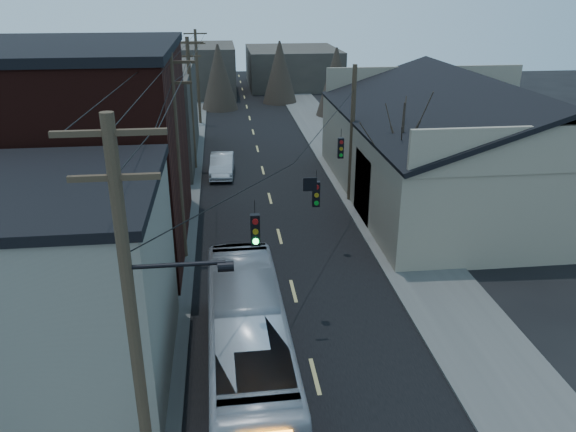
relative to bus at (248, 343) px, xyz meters
The scene contains 13 objects.
road_surface 22.06m from the bus, 84.00° to the left, with size 9.00×110.00×0.02m, color black.
sidewalk_left 22.33m from the bus, 100.87° to the left, with size 4.00×110.00×0.12m, color #474744.
sidewalk_right 23.63m from the bus, 68.09° to the left, with size 4.00×110.00×0.12m, color #474744.
building_clapboard 7.04m from the bus, behind, with size 8.00×8.00×7.00m, color slate.
building_brick 14.58m from the bus, 122.94° to the left, with size 10.00×12.00×10.00m, color black.
building_left_far 28.86m from the bus, 104.48° to the left, with size 9.00×14.00×7.00m, color #332E29.
warehouse 22.81m from the bus, 47.82° to the left, with size 16.16×20.60×7.73m.
building_far_left 57.02m from the bus, 93.72° to the left, with size 10.00×12.00×6.00m, color #332E29.
building_far_right 62.59m from the bus, 81.45° to the left, with size 12.00×14.00×5.00m, color #332E29.
bare_tree 14.93m from the bus, 53.48° to the left, with size 0.40×0.40×7.20m, color black.
utility_lines 16.41m from the bus, 92.91° to the left, with size 11.24×45.28×10.50m.
bus is the anchor object (origin of this frame).
parked_car 23.17m from the bus, 91.73° to the left, with size 1.61×4.62×1.52m, color #ADB0B5.
Camera 1 is at (-2.83, -7.86, 12.69)m, focal length 35.00 mm.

